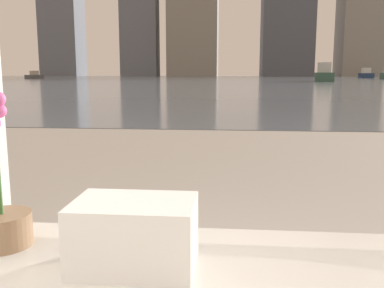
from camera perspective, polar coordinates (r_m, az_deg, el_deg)
name	(u,v)px	position (r m, az deg, el deg)	size (l,w,h in m)	color
potted_orchid	(2,219)	(1.24, -24.05, -9.07)	(0.15, 0.15, 0.40)	#8C6B4C
towel_stack	(135,234)	(1.02, -7.67, -11.83)	(0.28, 0.19, 0.16)	white
harbor_water	(231,79)	(62.16, 5.24, 8.58)	(180.00, 110.00, 0.01)	slate
harbor_boat_0	(366,74)	(83.22, 22.19, 8.59)	(1.89, 4.89, 1.81)	navy
harbor_boat_1	(34,76)	(73.88, -20.27, 8.53)	(1.92, 3.51, 1.25)	#4C4C51
harbor_boat_2	(324,75)	(49.97, 17.18, 8.82)	(2.69, 5.68, 2.05)	#335647
skyline_tower_0	(61,0)	(128.77, -17.10, 17.93)	(10.37, 8.97, 41.43)	slate
skyline_tower_1	(140,30)	(121.38, -6.98, 14.81)	(9.95, 6.27, 24.64)	slate
skyline_tower_3	(287,21)	(119.74, 12.56, 15.69)	(13.09, 12.47, 28.62)	#4C515B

